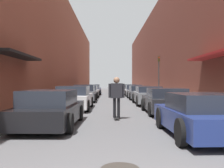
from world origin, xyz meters
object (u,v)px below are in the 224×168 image
(parked_car_left_1, at_px, (74,98))
(parked_car_right_0, at_px, (201,115))
(parked_car_right_1, at_px, (166,101))
(parked_car_right_5, at_px, (130,89))
(parked_car_right_4, at_px, (134,91))
(parked_car_left_4, at_px, (92,90))
(skateboarder, at_px, (117,93))
(parked_car_right_2, at_px, (148,95))
(parked_car_left_3, at_px, (89,92))
(parked_car_right_3, at_px, (139,93))
(parked_car_left_2, at_px, (85,93))
(traffic_light, at_px, (159,73))
(parked_car_left_5, at_px, (94,89))
(parked_car_left_0, at_px, (50,109))

(parked_car_left_1, distance_m, parked_car_right_0, 8.73)
(parked_car_right_1, height_order, parked_car_right_5, parked_car_right_5)
(parked_car_right_4, bearing_deg, parked_car_left_4, 156.51)
(parked_car_left_1, bearing_deg, skateboarder, -59.76)
(parked_car_right_1, height_order, parked_car_right_2, parked_car_right_2)
(parked_car_left_1, relative_size, skateboarder, 2.57)
(parked_car_left_3, height_order, parked_car_right_5, parked_car_right_5)
(parked_car_left_1, relative_size, parked_car_right_3, 0.95)
(parked_car_right_0, xyz_separation_m, skateboarder, (-2.35, 3.33, 0.49))
(parked_car_right_3, bearing_deg, parked_car_left_3, 155.29)
(parked_car_right_0, relative_size, parked_car_right_1, 1.01)
(parked_car_right_5, bearing_deg, parked_car_left_1, -103.54)
(parked_car_left_1, relative_size, parked_car_right_2, 1.02)
(parked_car_right_3, xyz_separation_m, parked_car_right_4, (0.04, 5.58, 0.00))
(parked_car_left_2, distance_m, parked_car_right_1, 9.31)
(parked_car_right_5, bearing_deg, parked_car_right_1, -89.98)
(parked_car_right_2, distance_m, parked_car_right_3, 5.75)
(parked_car_left_4, bearing_deg, parked_car_right_0, -78.63)
(parked_car_left_4, xyz_separation_m, parked_car_right_4, (4.93, -2.14, -0.02))
(parked_car_left_2, xyz_separation_m, parked_car_left_3, (-0.12, 5.09, -0.05))
(parked_car_left_3, distance_m, traffic_light, 7.74)
(parked_car_left_4, relative_size, parked_car_right_3, 0.83)
(parked_car_right_0, bearing_deg, parked_car_right_1, 88.27)
(parked_car_left_4, relative_size, parked_car_right_5, 0.98)
(parked_car_left_5, distance_m, traffic_light, 16.12)
(parked_car_left_1, xyz_separation_m, parked_car_left_4, (-0.09, 16.48, -0.02))
(parked_car_right_0, height_order, skateboarder, skateboarder)
(parked_car_left_1, xyz_separation_m, parked_car_right_5, (4.85, 20.13, -0.02))
(parked_car_left_0, distance_m, traffic_light, 14.35)
(parked_car_left_0, relative_size, parked_car_right_5, 1.07)
(parked_car_right_0, distance_m, skateboarder, 4.10)
(traffic_light, bearing_deg, parked_car_right_0, -96.43)
(parked_car_left_0, relative_size, parked_car_left_3, 1.04)
(parked_car_left_1, height_order, parked_car_left_5, parked_car_left_1)
(parked_car_right_3, xyz_separation_m, skateboarder, (-2.45, -12.78, 0.48))
(parked_car_left_3, height_order, parked_car_left_4, parked_car_left_4)
(parked_car_right_2, relative_size, traffic_light, 1.21)
(parked_car_left_0, xyz_separation_m, parked_car_left_3, (-0.06, 16.71, 0.01))
(parked_car_left_4, distance_m, parked_car_right_5, 6.15)
(parked_car_right_1, distance_m, parked_car_right_5, 22.19)
(parked_car_right_0, distance_m, parked_car_right_5, 27.49)
(parked_car_right_0, height_order, traffic_light, traffic_light)
(traffic_light, bearing_deg, parked_car_right_5, 96.40)
(parked_car_right_0, distance_m, parked_car_right_4, 21.69)
(parked_car_left_2, distance_m, parked_car_right_5, 15.02)
(parked_car_left_1, relative_size, parked_car_right_0, 1.13)
(parked_car_right_5, bearing_deg, parked_car_left_0, -100.69)
(parked_car_right_4, bearing_deg, parked_car_right_2, -90.45)
(parked_car_left_2, xyz_separation_m, parked_car_right_3, (4.77, 2.85, -0.05))
(traffic_light, bearing_deg, parked_car_left_1, -131.95)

